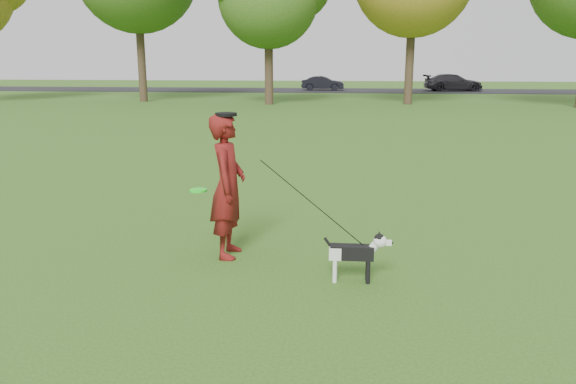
# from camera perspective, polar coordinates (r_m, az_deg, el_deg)

# --- Properties ---
(ground) EXTENTS (120.00, 120.00, 0.00)m
(ground) POSITION_cam_1_polar(r_m,az_deg,el_deg) (7.45, 3.24, -7.22)
(ground) COLOR #285116
(ground) RESTS_ON ground
(road) EXTENTS (120.00, 7.00, 0.02)m
(road) POSITION_cam_1_polar(r_m,az_deg,el_deg) (47.04, 5.33, 10.23)
(road) COLOR black
(road) RESTS_ON ground
(man) EXTENTS (0.47, 0.71, 1.93)m
(man) POSITION_cam_1_polar(r_m,az_deg,el_deg) (7.50, -6.14, 0.59)
(man) COLOR #600D11
(man) RESTS_ON ground
(dog) EXTENTS (0.83, 0.17, 0.63)m
(dog) POSITION_cam_1_polar(r_m,az_deg,el_deg) (6.78, 7.03, -5.99)
(dog) COLOR black
(dog) RESTS_ON ground
(car_mid) EXTENTS (3.48, 1.26, 1.14)m
(car_mid) POSITION_cam_1_polar(r_m,az_deg,el_deg) (47.04, 3.56, 10.97)
(car_mid) COLOR black
(car_mid) RESTS_ON road
(car_right) EXTENTS (4.76, 2.26, 1.34)m
(car_right) POSITION_cam_1_polar(r_m,az_deg,el_deg) (47.82, 16.44, 10.62)
(car_right) COLOR black
(car_right) RESTS_ON road
(man_held_items) EXTENTS (2.33, 0.91, 1.52)m
(man_held_items) POSITION_cam_1_polar(r_m,az_deg,el_deg) (6.98, 2.35, -1.03)
(man_held_items) COLOR #20FF20
(man_held_items) RESTS_ON ground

